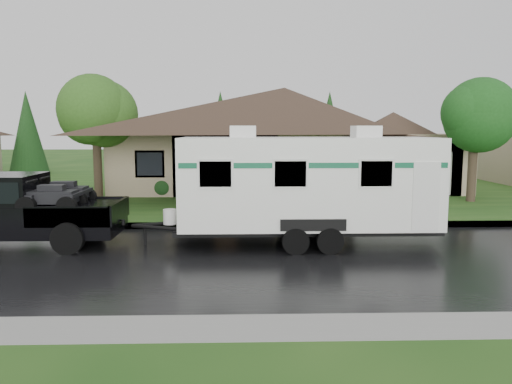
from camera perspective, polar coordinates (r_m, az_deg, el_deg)
ground at (r=15.25m, az=0.06°, el=-5.71°), size 140.00×140.00×0.00m
road at (r=13.31m, az=0.32°, el=-7.61°), size 140.00×8.00×0.01m
curb at (r=17.43m, az=-0.15°, el=-3.81°), size 140.00×0.50×0.15m
lawn at (r=30.04m, az=-0.77°, el=0.84°), size 140.00×26.00×0.15m
house_main at (r=28.82m, az=3.86°, el=7.56°), size 19.44×10.80×6.90m
tree_left_green at (r=24.65m, az=-17.86°, el=8.54°), size 3.47×3.47×5.74m
tree_right_green at (r=24.45m, az=23.76°, el=8.12°), size 3.40×3.40×5.63m
shrub_row at (r=24.43m, az=4.12°, el=0.71°), size 13.60×1.00×1.00m
pickup_truck at (r=16.24m, az=-26.70°, el=-1.63°), size 6.33×2.41×2.11m
travel_trailer at (r=14.74m, az=5.91°, el=1.13°), size 7.81×2.74×3.50m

